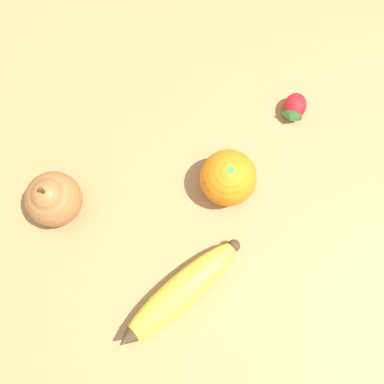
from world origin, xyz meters
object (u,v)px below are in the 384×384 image
(orange, at_px, (228,178))
(pear, at_px, (53,199))
(strawberry, at_px, (294,108))
(banana, at_px, (180,293))

(orange, bearing_deg, pear, -5.49)
(orange, height_order, pear, pear)
(orange, height_order, strawberry, orange)
(banana, xyz_separation_m, strawberry, (-0.22, -0.22, -0.00))
(banana, bearing_deg, pear, -76.34)
(banana, bearing_deg, orange, -153.71)
(banana, xyz_separation_m, orange, (-0.10, -0.13, 0.02))
(strawberry, bearing_deg, banana, -12.39)
(pear, relative_size, strawberry, 1.73)
(orange, bearing_deg, strawberry, -144.62)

